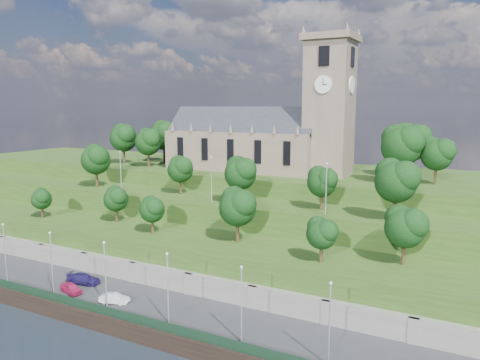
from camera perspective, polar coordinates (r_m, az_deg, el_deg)
The scene contains 17 objects.
ground at distance 64.06m, azimuth -16.08°, elevation -17.46°, with size 320.00×320.00×0.00m, color black.
promenade at distance 67.64m, azimuth -12.49°, elevation -14.91°, with size 160.00×12.00×2.00m, color #2D2D30.
quay_wall at distance 63.56m, azimuth -16.16°, elevation -16.58°, with size 160.00×0.50×2.20m, color black.
fence at distance 63.36m, azimuth -15.80°, elevation -15.16°, with size 160.00×0.10×1.20m, color #16311E.
retaining_wall at distance 71.34m, azimuth -9.37°, elevation -12.21°, with size 160.00×2.10×5.00m.
embankment_lower at distance 75.42m, azimuth -6.61°, elevation -9.76°, with size 160.00×12.00×8.00m, color #294517.
embankment_upper at distance 83.72m, azimuth -2.36°, elevation -6.36°, with size 160.00×10.00×12.00m, color #294517.
hilltop at distance 101.58m, azimuth 3.58°, elevation -2.76°, with size 160.00×32.00×15.00m, color #294517.
church at distance 95.63m, azimuth 3.11°, elevation 5.60°, with size 38.60×12.35×27.60m.
trees_lower at distance 69.58m, azimuth -1.28°, elevation -3.71°, with size 67.20×8.60×8.35m.
trees_upper at distance 79.01m, azimuth -0.86°, elevation 1.28°, with size 64.53×8.38×8.92m.
trees_hilltop at distance 94.19m, azimuth 3.45°, elevation 4.92°, with size 73.13×16.26×10.20m.
lamp_posts_promenade at distance 64.27m, azimuth -16.11°, elevation -10.50°, with size 60.36×0.36×8.97m.
lamp_posts_upper at distance 79.01m, azimuth -3.50°, elevation 0.54°, with size 40.36×0.36×7.93m.
car_left at distance 71.98m, azimuth -19.90°, elevation -12.28°, with size 1.66×4.13×1.41m, color #AE1D4D.
car_middle at distance 66.81m, azimuth -15.08°, elevation -13.77°, with size 1.41×4.05×1.34m, color silver.
car_right at distance 74.87m, azimuth -18.56°, elevation -11.34°, with size 2.09×5.14×1.49m, color #1E164D.
Camera 1 is at (40.58, -40.80, 28.17)m, focal length 35.00 mm.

